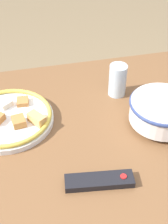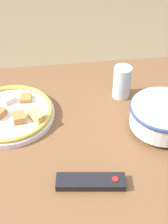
{
  "view_description": "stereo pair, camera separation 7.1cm",
  "coord_description": "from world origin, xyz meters",
  "px_view_note": "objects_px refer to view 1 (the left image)",
  "views": [
    {
      "loc": [
        0.2,
        0.66,
        1.45
      ],
      "look_at": [
        0.03,
        -0.07,
        0.81
      ],
      "focal_mm": 50.0,
      "sensor_mm": 36.0,
      "label": 1
    },
    {
      "loc": [
        0.13,
        0.68,
        1.45
      ],
      "look_at": [
        0.03,
        -0.07,
        0.81
      ],
      "focal_mm": 50.0,
      "sensor_mm": 36.0,
      "label": 2
    }
  ],
  "objects_px": {
    "noodle_bowl": "(162,111)",
    "drinking_glass": "(118,80)",
    "food_plate": "(9,118)",
    "tv_remote": "(99,181)"
  },
  "relations": [
    {
      "from": "food_plate",
      "to": "tv_remote",
      "type": "bearing_deg",
      "value": 126.17
    },
    {
      "from": "tv_remote",
      "to": "drinking_glass",
      "type": "distance_m",
      "value": 0.41
    },
    {
      "from": "noodle_bowl",
      "to": "food_plate",
      "type": "relative_size",
      "value": 0.72
    },
    {
      "from": "noodle_bowl",
      "to": "tv_remote",
      "type": "relative_size",
      "value": 1.13
    },
    {
      "from": "noodle_bowl",
      "to": "drinking_glass",
      "type": "distance_m",
      "value": 0.21
    },
    {
      "from": "noodle_bowl",
      "to": "drinking_glass",
      "type": "xyz_separation_m",
      "value": [
        0.09,
        -0.19,
        0.01
      ]
    },
    {
      "from": "noodle_bowl",
      "to": "drinking_glass",
      "type": "height_order",
      "value": "drinking_glass"
    },
    {
      "from": "food_plate",
      "to": "drinking_glass",
      "type": "bearing_deg",
      "value": -170.29
    },
    {
      "from": "food_plate",
      "to": "noodle_bowl",
      "type": "bearing_deg",
      "value": 166.1
    },
    {
      "from": "tv_remote",
      "to": "drinking_glass",
      "type": "xyz_separation_m",
      "value": [
        -0.17,
        -0.37,
        0.05
      ]
    }
  ]
}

